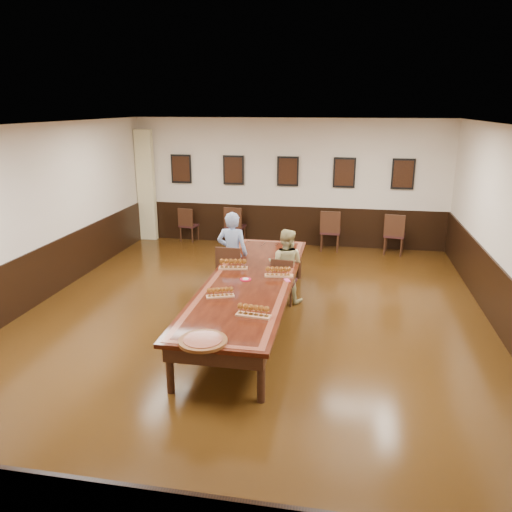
% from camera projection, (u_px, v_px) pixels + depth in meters
% --- Properties ---
extents(floor, '(8.00, 10.00, 0.02)m').
position_uv_depth(floor, '(251.00, 322.00, 8.42)').
color(floor, black).
rests_on(floor, ground).
extents(ceiling, '(8.00, 10.00, 0.02)m').
position_uv_depth(ceiling, '(250.00, 125.00, 7.49)').
color(ceiling, white).
rests_on(ceiling, floor).
extents(wall_back, '(8.00, 0.02, 3.20)m').
position_uv_depth(wall_back, '(288.00, 183.00, 12.67)').
color(wall_back, beige).
rests_on(wall_back, floor).
extents(wall_front, '(8.00, 0.02, 3.20)m').
position_uv_depth(wall_front, '(103.00, 410.00, 3.24)').
color(wall_front, beige).
rests_on(wall_front, floor).
extents(wall_left, '(0.02, 10.00, 3.20)m').
position_uv_depth(wall_left, '(24.00, 219.00, 8.65)').
color(wall_left, beige).
rests_on(wall_left, floor).
extents(chair_man, '(0.49, 0.53, 1.01)m').
position_uv_depth(chair_man, '(231.00, 270.00, 9.42)').
color(chair_man, '#331617').
rests_on(chair_man, floor).
extents(chair_woman, '(0.46, 0.49, 0.88)m').
position_uv_depth(chair_woman, '(284.00, 280.00, 9.09)').
color(chair_woman, '#331617').
rests_on(chair_woman, floor).
extents(spare_chair_a, '(0.50, 0.53, 0.91)m').
position_uv_depth(spare_chair_a, '(189.00, 224.00, 13.29)').
color(spare_chair_a, '#331617').
rests_on(spare_chair_a, floor).
extents(spare_chair_b, '(0.51, 0.55, 1.00)m').
position_uv_depth(spare_chair_b, '(235.00, 225.00, 12.97)').
color(spare_chair_b, '#331617').
rests_on(spare_chair_b, floor).
extents(spare_chair_c, '(0.49, 0.54, 1.03)m').
position_uv_depth(spare_chair_c, '(330.00, 230.00, 12.39)').
color(spare_chair_c, '#331617').
rests_on(spare_chair_c, floor).
extents(spare_chair_d, '(0.56, 0.59, 1.02)m').
position_uv_depth(spare_chair_d, '(395.00, 234.00, 12.09)').
color(spare_chair_d, '#331617').
rests_on(spare_chair_d, floor).
extents(person_man, '(0.60, 0.40, 1.61)m').
position_uv_depth(person_man, '(232.00, 253.00, 9.43)').
color(person_man, '#486CB5').
rests_on(person_man, floor).
extents(person_woman, '(0.74, 0.61, 1.37)m').
position_uv_depth(person_woman, '(286.00, 266.00, 9.10)').
color(person_woman, '#C6BA7B').
rests_on(person_woman, floor).
extents(pink_phone, '(0.13, 0.17, 0.01)m').
position_uv_depth(pink_phone, '(287.00, 280.00, 8.13)').
color(pink_phone, '#EF4F90').
rests_on(pink_phone, conference_table).
extents(curtain, '(0.45, 0.18, 2.90)m').
position_uv_depth(curtain, '(146.00, 186.00, 13.18)').
color(curtain, beige).
rests_on(curtain, floor).
extents(wainscoting, '(8.00, 10.00, 1.00)m').
position_uv_depth(wainscoting, '(251.00, 293.00, 8.27)').
color(wainscoting, black).
rests_on(wainscoting, floor).
extents(conference_table, '(1.40, 5.00, 0.76)m').
position_uv_depth(conference_table, '(251.00, 287.00, 8.24)').
color(conference_table, black).
rests_on(conference_table, floor).
extents(posters, '(6.14, 0.04, 0.74)m').
position_uv_depth(posters, '(288.00, 171.00, 12.51)').
color(posters, black).
rests_on(posters, wall_back).
extents(flight_a, '(0.52, 0.23, 0.19)m').
position_uv_depth(flight_a, '(233.00, 264.00, 8.68)').
color(flight_a, '#A96E47').
rests_on(flight_a, conference_table).
extents(flight_b, '(0.49, 0.20, 0.18)m').
position_uv_depth(flight_b, '(279.00, 272.00, 8.30)').
color(flight_b, '#A96E47').
rests_on(flight_b, conference_table).
extents(flight_c, '(0.44, 0.27, 0.16)m').
position_uv_depth(flight_c, '(220.00, 293.00, 7.41)').
color(flight_c, '#A96E47').
rests_on(flight_c, conference_table).
extents(flight_d, '(0.49, 0.20, 0.18)m').
position_uv_depth(flight_d, '(253.00, 311.00, 6.72)').
color(flight_d, '#A96E47').
rests_on(flight_d, conference_table).
extents(red_plate_grp, '(0.19, 0.19, 0.02)m').
position_uv_depth(red_plate_grp, '(246.00, 279.00, 8.16)').
color(red_plate_grp, red).
rests_on(red_plate_grp, conference_table).
extents(carved_platter, '(0.65, 0.65, 0.05)m').
position_uv_depth(carved_platter, '(203.00, 341.00, 6.01)').
color(carved_platter, '#542910').
rests_on(carved_platter, conference_table).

